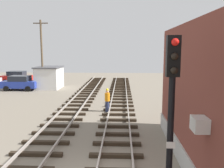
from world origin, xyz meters
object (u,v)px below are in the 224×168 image
object	(u,v)px
signal_mast	(171,108)
control_hut	(49,77)
track_worker_foreground	(107,100)
parked_car_blue	(20,83)
parked_car_red	(17,77)
utility_pole_far	(42,53)

from	to	relation	value
signal_mast	control_hut	bearing A→B (deg)	114.85
track_worker_foreground	signal_mast	bearing A→B (deg)	-77.99
parked_car_blue	track_worker_foreground	bearing A→B (deg)	-40.10
signal_mast	control_hut	size ratio (longest dim) A/B	1.39
parked_car_red	utility_pole_far	distance (m)	7.98
parked_car_blue	parked_car_red	distance (m)	6.65
parked_car_blue	control_hut	bearing A→B (deg)	27.20
signal_mast	utility_pole_far	xyz separation A→B (m)	(-11.33, 22.60, 1.10)
control_hut	utility_pole_far	world-z (taller)	utility_pole_far
signal_mast	control_hut	distance (m)	25.34
signal_mast	utility_pole_far	world-z (taller)	utility_pole_far
signal_mast	utility_pole_far	bearing A→B (deg)	116.63
parked_car_red	utility_pole_far	size ratio (longest dim) A/B	0.50
control_hut	signal_mast	bearing A→B (deg)	-65.15
utility_pole_far	track_worker_foreground	distance (m)	14.29
control_hut	track_worker_foreground	xyz separation A→B (m)	(8.09, -11.03, -0.46)
control_hut	track_worker_foreground	size ratio (longest dim) A/B	2.03
control_hut	utility_pole_far	size ratio (longest dim) A/B	0.45
signal_mast	parked_car_red	world-z (taller)	signal_mast
signal_mast	parked_car_red	bearing A→B (deg)	121.66
control_hut	parked_car_blue	size ratio (longest dim) A/B	0.90
utility_pole_far	track_worker_foreground	bearing A→B (deg)	-50.57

